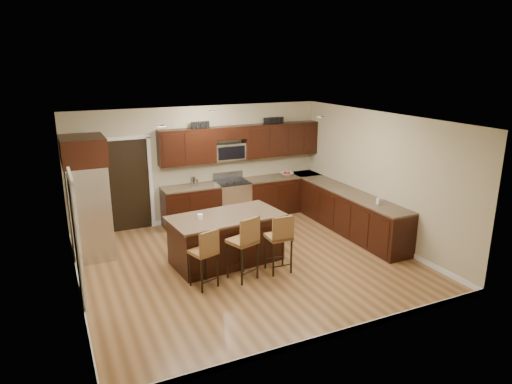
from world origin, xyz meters
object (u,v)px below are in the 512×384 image
refrigerator (88,197)px  range (232,200)px  stool_mid (245,241)px  stool_right (280,237)px  island (226,240)px  stool_left (205,252)px

refrigerator → range: bearing=14.8°
range → stool_mid: bearing=-108.1°
stool_right → refrigerator: bearing=146.0°
range → stool_mid: size_ratio=0.96×
island → stool_right: (0.70, -0.85, 0.25)m
stool_mid → refrigerator: size_ratio=0.49×
island → stool_right: bearing=-56.0°
island → stool_mid: stool_mid is taller
stool_left → stool_right: (1.39, -0.01, 0.03)m
range → refrigerator: 3.49m
range → stool_left: 3.52m
refrigerator → island: bearing=-30.8°
stool_right → stool_mid: bearing=-177.5°
range → stool_right: range is taller
refrigerator → stool_right: bearing=-36.5°
stool_right → refrigerator: refrigerator is taller
range → refrigerator: refrigerator is taller
stool_left → stool_mid: (0.71, -0.01, 0.07)m
stool_left → refrigerator: bearing=108.0°
stool_left → stool_right: stool_right is taller
range → island: range is taller
stool_mid → range: bearing=52.9°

